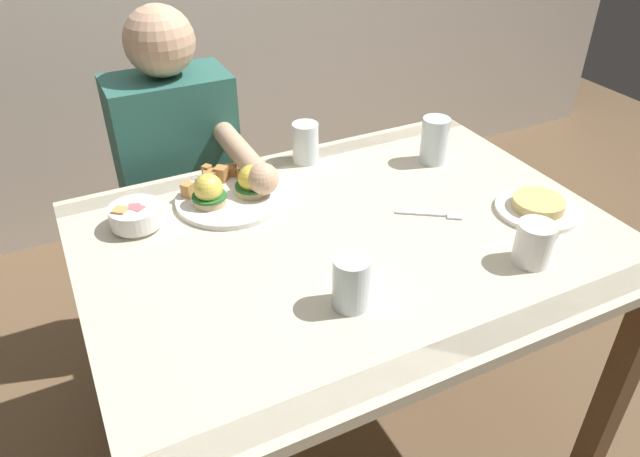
% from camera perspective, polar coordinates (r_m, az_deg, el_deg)
% --- Properties ---
extents(ground_plane, '(6.00, 6.00, 0.00)m').
position_cam_1_polar(ground_plane, '(1.89, 2.31, -19.35)').
color(ground_plane, brown).
extents(dining_table, '(1.20, 0.90, 0.74)m').
position_cam_1_polar(dining_table, '(1.43, 2.88, -4.05)').
color(dining_table, beige).
rests_on(dining_table, ground_plane).
extents(eggs_benedict_plate, '(0.27, 0.27, 0.09)m').
position_cam_1_polar(eggs_benedict_plate, '(1.49, -8.69, 3.53)').
color(eggs_benedict_plate, white).
rests_on(eggs_benedict_plate, dining_table).
extents(fruit_bowl, '(0.12, 0.12, 0.06)m').
position_cam_1_polar(fruit_bowl, '(1.44, -17.28, 1.16)').
color(fruit_bowl, white).
rests_on(fruit_bowl, dining_table).
extents(coffee_mug, '(0.11, 0.08, 0.09)m').
position_cam_1_polar(coffee_mug, '(1.33, 19.92, -1.22)').
color(coffee_mug, white).
rests_on(coffee_mug, dining_table).
extents(fork, '(0.14, 0.10, 0.00)m').
position_cam_1_polar(fork, '(1.45, 10.85, 1.27)').
color(fork, silver).
rests_on(fork, dining_table).
extents(water_glass_near, '(0.07, 0.07, 0.13)m').
position_cam_1_polar(water_glass_near, '(1.68, 10.89, 8.03)').
color(water_glass_near, silver).
rests_on(water_glass_near, dining_table).
extents(water_glass_far, '(0.07, 0.07, 0.11)m').
position_cam_1_polar(water_glass_far, '(1.14, 3.02, -5.49)').
color(water_glass_far, silver).
rests_on(water_glass_far, dining_table).
extents(water_glass_extra, '(0.07, 0.07, 0.11)m').
position_cam_1_polar(water_glass_extra, '(1.65, -1.41, 8.01)').
color(water_glass_extra, silver).
rests_on(water_glass_extra, dining_table).
extents(side_plate, '(0.20, 0.20, 0.04)m').
position_cam_1_polar(side_plate, '(1.53, 20.14, 1.95)').
color(side_plate, white).
rests_on(side_plate, dining_table).
extents(diner_person, '(0.34, 0.54, 1.14)m').
position_cam_1_polar(diner_person, '(1.82, -13.01, 4.90)').
color(diner_person, '#33333D').
rests_on(diner_person, ground_plane).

